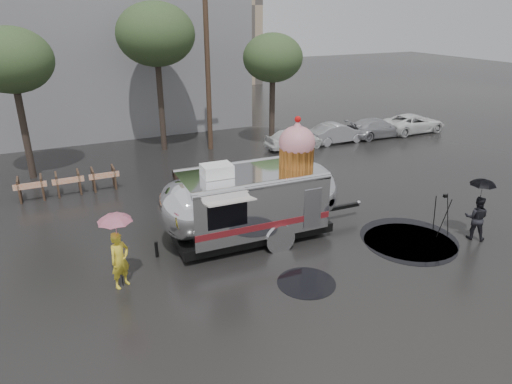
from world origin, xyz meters
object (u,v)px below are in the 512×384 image
airstream_trailer (254,198)px  person_left (120,260)px  tripod (443,211)px  person_right (476,218)px

airstream_trailer → person_left: size_ratio=4.65×
airstream_trailer → tripod: size_ratio=5.15×
airstream_trailer → person_right: (7.08, -3.36, -0.73)m
person_left → person_right: 12.08m
person_left → person_right: person_left is taller
airstream_trailer → tripod: airstream_trailer is taller
airstream_trailer → person_right: airstream_trailer is taller
person_left → person_right: bearing=-40.0°
airstream_trailer → person_right: size_ratio=5.05×
airstream_trailer → person_right: 7.87m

